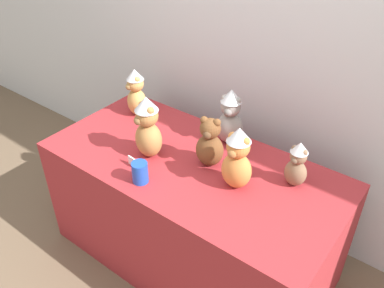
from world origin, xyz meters
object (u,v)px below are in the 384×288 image
at_px(teddy_bear_ginger, 237,159).
at_px(teddy_bear_ash, 230,117).
at_px(display_table, 192,213).
at_px(teddy_bear_mocha, 297,164).
at_px(teddy_bear_caramel, 148,128).
at_px(teddy_bear_honey, 136,93).
at_px(teddy_bear_chestnut, 210,143).
at_px(party_cup_blue, 140,172).

xyz_separation_m(teddy_bear_ginger, teddy_bear_ash, (-0.23, 0.30, -0.00)).
height_order(display_table, teddy_bear_mocha, teddy_bear_mocha).
distance_m(teddy_bear_caramel, teddy_bear_ash, 0.45).
bearing_deg(teddy_bear_mocha, teddy_bear_honey, -174.67).
bearing_deg(teddy_bear_chestnut, teddy_bear_ginger, -33.65).
height_order(teddy_bear_chestnut, teddy_bear_ash, teddy_bear_ash).
height_order(display_table, teddy_bear_ash, teddy_bear_ash).
bearing_deg(teddy_bear_mocha, party_cup_blue, -137.27).
bearing_deg(teddy_bear_caramel, teddy_bear_ash, 70.10).
bearing_deg(teddy_bear_mocha, teddy_bear_ginger, -133.47).
distance_m(teddy_bear_ash, party_cup_blue, 0.59).
bearing_deg(teddy_bear_ginger, display_table, 177.77).
height_order(teddy_bear_ginger, party_cup_blue, teddy_bear_ginger).
bearing_deg(teddy_bear_ginger, teddy_bear_ash, 128.91).
xyz_separation_m(teddy_bear_chestnut, party_cup_blue, (-0.19, -0.32, -0.08)).
distance_m(teddy_bear_caramel, teddy_bear_honey, 0.45).
bearing_deg(teddy_bear_ash, teddy_bear_chestnut, -96.92).
height_order(teddy_bear_mocha, teddy_bear_honey, teddy_bear_honey).
bearing_deg(display_table, teddy_bear_caramel, -160.69).
height_order(teddy_bear_caramel, teddy_bear_honey, teddy_bear_caramel).
bearing_deg(teddy_bear_ash, teddy_bear_mocha, -29.12).
distance_m(teddy_bear_ginger, teddy_bear_honey, 0.88).
relative_size(display_table, teddy_bear_ash, 4.91).
bearing_deg(display_table, teddy_bear_ash, 80.96).
height_order(teddy_bear_caramel, teddy_bear_chestnut, teddy_bear_caramel).
relative_size(teddy_bear_honey, party_cup_blue, 2.74).
height_order(teddy_bear_ginger, teddy_bear_honey, teddy_bear_ginger).
bearing_deg(teddy_bear_caramel, teddy_bear_honey, 158.65).
relative_size(teddy_bear_caramel, teddy_bear_mocha, 1.43).
distance_m(teddy_bear_mocha, party_cup_blue, 0.75).
distance_m(teddy_bear_mocha, teddy_bear_honey, 1.08).
xyz_separation_m(teddy_bear_ash, party_cup_blue, (-0.16, -0.55, -0.10)).
xyz_separation_m(display_table, teddy_bear_ginger, (0.28, -0.02, 0.53)).
relative_size(teddy_bear_caramel, party_cup_blue, 3.19).
distance_m(teddy_bear_mocha, teddy_bear_chestnut, 0.44).
height_order(teddy_bear_chestnut, teddy_bear_honey, teddy_bear_honey).
bearing_deg(teddy_bear_chestnut, teddy_bear_ash, 81.49).
bearing_deg(display_table, party_cup_blue, -112.29).
distance_m(teddy_bear_ginger, party_cup_blue, 0.48).
relative_size(display_table, teddy_bear_mocha, 6.56).
height_order(teddy_bear_chestnut, party_cup_blue, teddy_bear_chestnut).
relative_size(teddy_bear_caramel, teddy_bear_ash, 1.07).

